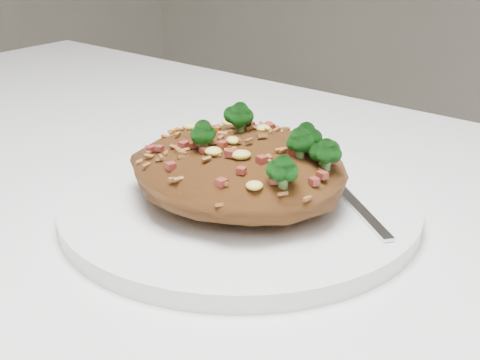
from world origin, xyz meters
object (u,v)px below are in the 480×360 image
(dining_table, at_px, (132,306))
(plate, at_px, (240,206))
(fried_rice, at_px, (241,160))
(fork, at_px, (349,197))

(dining_table, bearing_deg, plate, 36.06)
(plate, relative_size, fried_rice, 1.61)
(dining_table, xyz_separation_m, fork, (0.14, 0.11, 0.11))
(fried_rice, bearing_deg, dining_table, -144.26)
(dining_table, relative_size, plate, 4.28)
(dining_table, distance_m, plate, 0.13)
(plate, bearing_deg, fork, 37.06)
(fried_rice, xyz_separation_m, fork, (0.07, 0.05, -0.03))
(plate, distance_m, fork, 0.09)
(plate, distance_m, fried_rice, 0.04)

